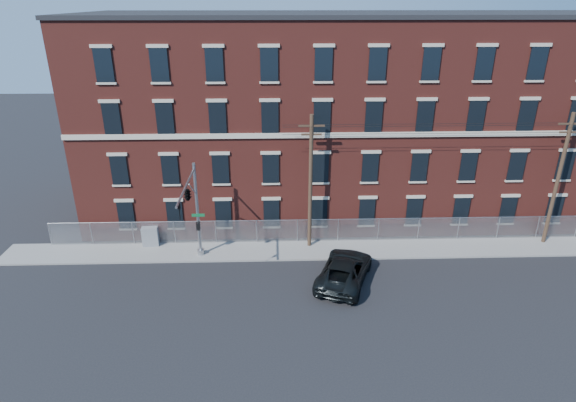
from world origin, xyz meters
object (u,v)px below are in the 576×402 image
at_px(utility_pole_near, 311,181).
at_px(utility_cabinet, 150,236).
at_px(traffic_signal_mast, 190,200).
at_px(pickup_truck, 344,270).

relative_size(utility_pole_near, utility_cabinet, 6.78).
distance_m(traffic_signal_mast, pickup_truck, 11.03).
bearing_deg(pickup_truck, utility_pole_near, -46.56).
height_order(traffic_signal_mast, utility_cabinet, traffic_signal_mast).
xyz_separation_m(traffic_signal_mast, utility_cabinet, (-3.95, 3.82, -4.53)).
distance_m(utility_pole_near, pickup_truck, 6.86).
distance_m(traffic_signal_mast, utility_cabinet, 7.12).
bearing_deg(utility_pole_near, traffic_signal_mast, -156.86).
bearing_deg(utility_pole_near, pickup_truck, -67.85).
relative_size(traffic_signal_mast, utility_cabinet, 4.75).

